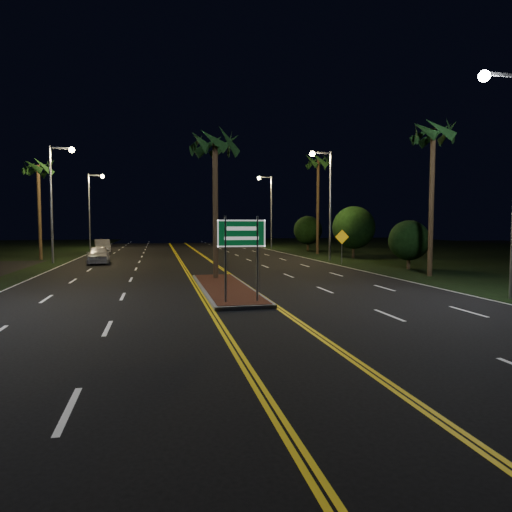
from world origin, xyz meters
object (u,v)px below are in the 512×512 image
object	(u,v)px
streetlight_right_far	(268,203)
streetlight_right_mid	(326,192)
palm_left_far	(38,168)
palm_right_far	(318,163)
streetlight_left_far	(92,202)
streetlight_left_mid	(56,190)
car_near	(98,253)
warning_sign	(342,242)
palm_median	(215,144)
car_far	(102,245)
shrub_mid	(354,228)
median_island	(225,288)
shrub_far	(308,230)
palm_right_near	(433,134)
highway_sign	(241,241)
shrub_near	(409,240)
streetlight_right_near	(508,158)

from	to	relation	value
streetlight_right_far	streetlight_right_mid	bearing A→B (deg)	-90.00
palm_left_far	palm_right_far	world-z (taller)	palm_right_far
streetlight_left_far	streetlight_left_mid	bearing A→B (deg)	-90.00
car_near	warning_sign	xyz separation A→B (m)	(18.31, -4.00, 0.90)
streetlight_left_far	streetlight_right_far	bearing A→B (deg)	-5.38
streetlight_left_mid	streetlight_left_far	bearing A→B (deg)	90.00
streetlight_right_far	palm_median	distance (m)	33.28
streetlight_right_mid	palm_median	distance (m)	15.73
streetlight_left_mid	car_far	size ratio (longest dim) A/B	1.81
streetlight_left_far	shrub_mid	world-z (taller)	streetlight_left_far
median_island	car_far	size ratio (longest dim) A/B	2.06
shrub_mid	palm_median	bearing A→B (deg)	-136.04
streetlight_right_mid	warning_sign	distance (m)	4.97
palm_left_far	car_far	size ratio (longest dim) A/B	1.77
warning_sign	shrub_far	bearing A→B (deg)	82.41
streetlight_left_mid	palm_right_far	world-z (taller)	palm_right_far
car_near	palm_left_far	bearing A→B (deg)	132.05
streetlight_right_mid	palm_median	bearing A→B (deg)	-132.70
palm_left_far	median_island	bearing A→B (deg)	-58.64
palm_right_near	car_near	size ratio (longest dim) A/B	1.92
palm_left_far	palm_right_far	bearing A→B (deg)	4.47
palm_right_near	warning_sign	world-z (taller)	palm_right_near
streetlight_left_far	palm_median	world-z (taller)	streetlight_left_far
streetlight_right_far	palm_median	bearing A→B (deg)	-108.62
median_island	palm_right_near	bearing A→B (deg)	13.50
median_island	streetlight_left_far	distance (m)	38.89
highway_sign	palm_median	distance (m)	9.11
streetlight_left_mid	warning_sign	xyz separation A→B (m)	(21.41, -5.01, -3.95)
palm_median	streetlight_right_far	bearing A→B (deg)	71.38
median_island	palm_right_far	xyz separation A→B (m)	(12.80, 23.00, 9.06)
shrub_far	car_far	xyz separation A→B (m)	(-22.55, 0.57, -1.51)
highway_sign	streetlight_right_far	world-z (taller)	streetlight_right_far
palm_median	palm_right_far	xyz separation A→B (m)	(12.80, 19.50, 1.87)
shrub_near	streetlight_left_mid	bearing A→B (deg)	157.48
shrub_near	streetlight_right_mid	bearing A→B (deg)	109.84
palm_right_far	shrub_near	world-z (taller)	palm_right_far
shrub_far	streetlight_right_mid	bearing A→B (deg)	-102.82
streetlight_right_mid	shrub_far	bearing A→B (deg)	77.18
highway_sign	warning_sign	bearing A→B (deg)	56.31
highway_sign	streetlight_right_near	bearing A→B (deg)	-4.29
streetlight_right_near	streetlight_right_far	distance (m)	40.00
streetlight_left_mid	warning_sign	size ratio (longest dim) A/B	3.46
streetlight_left_far	palm_right_far	size ratio (longest dim) A/B	0.87
streetlight_left_mid	palm_median	xyz separation A→B (m)	(10.61, -13.50, 1.62)
shrub_near	car_far	world-z (taller)	shrub_near
shrub_far	car_near	bearing A→B (deg)	-148.60
palm_right_far	shrub_far	xyz separation A→B (m)	(1.00, 6.00, -6.81)
streetlight_right_near	palm_right_far	size ratio (longest dim) A/B	0.87
streetlight_right_far	warning_sign	xyz separation A→B (m)	(0.19, -23.01, -3.95)
median_island	car_near	world-z (taller)	car_near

